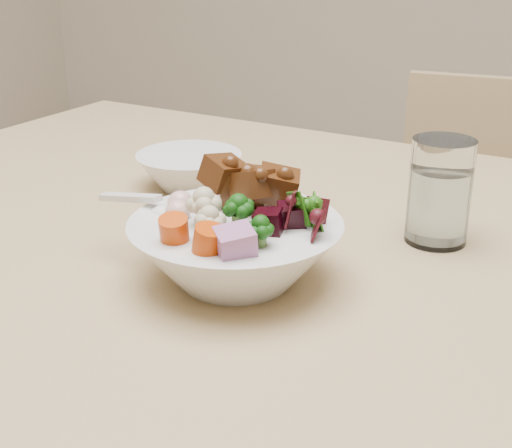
% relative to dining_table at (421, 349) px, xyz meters
% --- Properties ---
extents(dining_table, '(1.76, 1.15, 0.77)m').
position_rel_dining_table_xyz_m(dining_table, '(0.00, 0.00, 0.00)').
color(dining_table, tan).
rests_on(dining_table, ground).
extents(chair_far, '(0.38, 0.38, 0.83)m').
position_rel_dining_table_xyz_m(chair_far, '(0.02, 0.71, -0.23)').
color(chair_far, tan).
rests_on(chair_far, ground).
extents(food_bowl, '(0.21, 0.21, 0.11)m').
position_rel_dining_table_xyz_m(food_bowl, '(-0.18, -0.07, 0.11)').
color(food_bowl, silver).
rests_on(food_bowl, dining_table).
extents(soup_spoon, '(0.11, 0.04, 0.02)m').
position_rel_dining_table_xyz_m(soup_spoon, '(-0.26, -0.06, 0.14)').
color(soup_spoon, silver).
rests_on(soup_spoon, food_bowl).
extents(water_glass, '(0.07, 0.07, 0.12)m').
position_rel_dining_table_xyz_m(water_glass, '(-0.01, 0.10, 0.13)').
color(water_glass, white).
rests_on(water_glass, dining_table).
extents(side_bowl, '(0.14, 0.14, 0.05)m').
position_rel_dining_table_xyz_m(side_bowl, '(-0.34, 0.16, 0.10)').
color(side_bowl, silver).
rests_on(side_bowl, dining_table).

